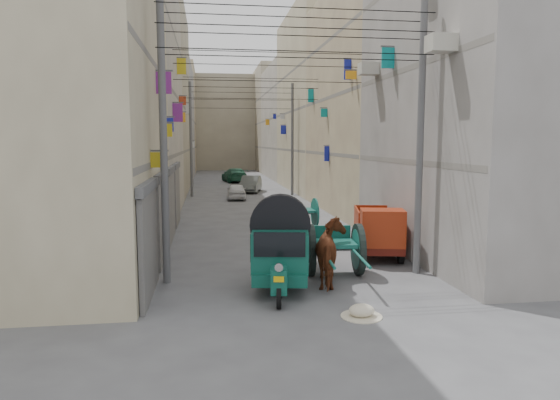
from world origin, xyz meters
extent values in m
plane|color=#4C4C4F|center=(0.00, 0.00, 0.00)|extent=(140.00, 140.00, 0.00)
cube|color=#BCB08E|center=(-8.00, 8.00, 6.50)|extent=(8.00, 10.00, 13.00)
cube|color=slate|center=(-4.12, 8.00, 3.20)|extent=(0.25, 9.80, 0.18)
cube|color=slate|center=(-4.12, 8.00, 6.20)|extent=(0.25, 9.80, 0.18)
cube|color=#B0A697|center=(-8.00, 19.00, 6.00)|extent=(8.00, 12.00, 12.00)
cube|color=slate|center=(-4.12, 19.00, 3.20)|extent=(0.25, 11.76, 0.18)
cube|color=slate|center=(-4.12, 19.00, 6.20)|extent=(0.25, 11.76, 0.18)
cube|color=slate|center=(-4.12, 19.00, 9.20)|extent=(0.25, 11.76, 0.18)
cube|color=tan|center=(-8.00, 32.00, 7.00)|extent=(8.00, 14.00, 14.00)
cube|color=slate|center=(-4.12, 32.00, 3.20)|extent=(0.25, 13.72, 0.18)
cube|color=slate|center=(-4.12, 32.00, 6.20)|extent=(0.25, 13.72, 0.18)
cube|color=slate|center=(-4.12, 32.00, 9.20)|extent=(0.25, 13.72, 0.18)
cube|color=gray|center=(-8.00, 46.00, 5.90)|extent=(8.00, 14.00, 11.80)
cube|color=slate|center=(-4.12, 46.00, 3.20)|extent=(0.25, 13.72, 0.18)
cube|color=slate|center=(-4.12, 46.00, 6.20)|extent=(0.25, 13.72, 0.18)
cube|color=slate|center=(-4.12, 46.00, 9.20)|extent=(0.25, 13.72, 0.18)
cube|color=tan|center=(-8.00, 59.00, 6.75)|extent=(8.00, 12.00, 13.50)
cube|color=slate|center=(-4.12, 59.00, 3.20)|extent=(0.25, 11.76, 0.18)
cube|color=slate|center=(-4.12, 59.00, 6.20)|extent=(0.25, 11.76, 0.18)
cube|color=slate|center=(-4.12, 59.00, 9.20)|extent=(0.25, 11.76, 0.18)
cube|color=gray|center=(8.00, 8.00, 6.50)|extent=(8.00, 10.00, 13.00)
cube|color=slate|center=(4.12, 8.00, 3.20)|extent=(0.25, 9.80, 0.18)
cube|color=slate|center=(4.12, 8.00, 6.20)|extent=(0.25, 9.80, 0.18)
cube|color=tan|center=(8.00, 19.00, 6.00)|extent=(8.00, 12.00, 12.00)
cube|color=slate|center=(4.12, 19.00, 3.20)|extent=(0.25, 11.76, 0.18)
cube|color=slate|center=(4.12, 19.00, 6.20)|extent=(0.25, 11.76, 0.18)
cube|color=slate|center=(4.12, 19.00, 9.20)|extent=(0.25, 11.76, 0.18)
cube|color=#BCB08E|center=(8.00, 32.00, 7.00)|extent=(8.00, 14.00, 14.00)
cube|color=slate|center=(4.12, 32.00, 3.20)|extent=(0.25, 13.72, 0.18)
cube|color=slate|center=(4.12, 32.00, 6.20)|extent=(0.25, 13.72, 0.18)
cube|color=slate|center=(4.12, 32.00, 9.20)|extent=(0.25, 13.72, 0.18)
cube|color=#B0A697|center=(8.00, 46.00, 5.90)|extent=(8.00, 14.00, 11.80)
cube|color=slate|center=(4.12, 46.00, 3.20)|extent=(0.25, 13.72, 0.18)
cube|color=slate|center=(4.12, 46.00, 6.20)|extent=(0.25, 13.72, 0.18)
cube|color=slate|center=(4.12, 46.00, 9.20)|extent=(0.25, 13.72, 0.18)
cube|color=tan|center=(8.00, 59.00, 6.75)|extent=(8.00, 12.00, 13.50)
cube|color=slate|center=(4.12, 59.00, 3.20)|extent=(0.25, 11.76, 0.18)
cube|color=slate|center=(4.12, 59.00, 6.20)|extent=(0.25, 11.76, 0.18)
cube|color=slate|center=(4.12, 59.00, 9.20)|extent=(0.25, 11.76, 0.18)
cube|color=tan|center=(0.00, 66.00, 6.50)|extent=(22.00, 10.00, 13.00)
cube|color=#505055|center=(-3.92, 4.80, 1.30)|extent=(0.12, 3.00, 2.60)
cube|color=#525254|center=(-3.90, 4.80, 2.75)|extent=(0.18, 3.20, 0.25)
cube|color=#505055|center=(-3.92, 8.50, 1.30)|extent=(0.12, 3.00, 2.60)
cube|color=#525254|center=(-3.90, 8.50, 2.75)|extent=(0.18, 3.20, 0.25)
cube|color=#505055|center=(-3.92, 12.20, 1.30)|extent=(0.12, 3.00, 2.60)
cube|color=#525254|center=(-3.90, 12.20, 2.75)|extent=(0.18, 3.20, 0.25)
cube|color=#505055|center=(-3.92, 16.00, 1.30)|extent=(0.12, 3.00, 2.60)
cube|color=#525254|center=(-3.90, 16.00, 2.75)|extent=(0.18, 3.20, 0.25)
cube|color=silver|center=(3.81, 34.28, 5.98)|extent=(0.38, 0.08, 0.41)
cube|color=silver|center=(-3.86, 41.61, 3.62)|extent=(0.27, 0.08, 0.71)
cube|color=gold|center=(-3.78, 6.43, 3.35)|extent=(0.44, 0.08, 0.42)
cube|color=#7B2280|center=(-3.77, 15.80, 5.17)|extent=(0.45, 0.08, 0.84)
cube|color=orange|center=(3.79, 44.88, 5.91)|extent=(0.41, 0.08, 0.59)
cube|color=gold|center=(-3.81, 9.76, 4.24)|extent=(0.38, 0.08, 0.44)
cube|color=#161F9C|center=(3.78, 33.54, 4.85)|extent=(0.43, 0.08, 0.72)
cube|color=#161F9C|center=(3.86, 39.62, 6.25)|extent=(0.28, 0.08, 0.44)
cube|color=gold|center=(-3.76, 20.00, 7.85)|extent=(0.48, 0.08, 0.84)
cube|color=silver|center=(-3.85, 38.07, 3.67)|extent=(0.31, 0.08, 0.44)
cube|color=#0C8687|center=(3.82, 19.02, 5.41)|extent=(0.35, 0.08, 0.45)
cube|color=#0C8687|center=(3.83, 22.65, 6.65)|extent=(0.34, 0.08, 0.79)
cube|color=#161F9C|center=(-3.86, 12.02, 4.50)|extent=(0.28, 0.08, 0.52)
cube|color=silver|center=(-3.86, 29.62, 6.26)|extent=(0.28, 0.08, 0.74)
cube|color=#161F9C|center=(3.87, 18.51, 3.22)|extent=(0.26, 0.08, 0.80)
cube|color=#161F9C|center=(3.83, 9.37, 6.69)|extent=(0.34, 0.08, 0.55)
cube|color=#7B2280|center=(-3.76, 8.55, 5.67)|extent=(0.47, 0.08, 0.67)
cube|color=#AD3817|center=(-3.80, 21.15, 6.14)|extent=(0.40, 0.08, 0.47)
cube|color=orange|center=(-3.84, 21.66, 5.24)|extent=(0.32, 0.08, 0.55)
cube|color=orange|center=(3.76, 13.74, 6.73)|extent=(0.47, 0.08, 0.35)
cube|color=#161F9C|center=(3.84, 14.58, 7.07)|extent=(0.32, 0.08, 0.89)
cube|color=#0C8687|center=(3.78, 9.29, 6.73)|extent=(0.44, 0.08, 0.69)
cube|color=silver|center=(-4.06, 6.00, 3.00)|extent=(0.10, 3.20, 0.80)
cube|color=#16791A|center=(-4.06, 15.00, 3.00)|extent=(0.10, 3.20, 0.80)
cube|color=#16791A|center=(-4.06, 27.00, 3.00)|extent=(0.10, 3.20, 0.80)
cube|color=silver|center=(-4.06, 39.00, 3.00)|extent=(0.10, 3.20, 0.80)
cube|color=#AD3817|center=(4.06, 6.00, 3.00)|extent=(0.10, 3.20, 0.80)
cube|color=#AD3817|center=(4.06, 15.00, 3.00)|extent=(0.10, 3.20, 0.80)
cube|color=#161F9C|center=(4.06, 27.00, 3.00)|extent=(0.10, 3.20, 0.80)
cube|color=#7B2280|center=(4.06, 39.00, 3.00)|extent=(0.10, 3.20, 0.80)
cube|color=#B0AE9E|center=(3.65, 5.00, 6.40)|extent=(0.70, 0.55, 0.45)
cube|color=#B0AE9E|center=(3.65, 11.00, 6.60)|extent=(0.70, 0.55, 0.45)
cylinder|color=#525254|center=(-3.60, 6.00, 4.00)|extent=(0.20, 0.20, 8.00)
cylinder|color=#525254|center=(3.60, 6.00, 4.00)|extent=(0.20, 0.20, 8.00)
cylinder|color=#525254|center=(-3.60, 28.00, 4.00)|extent=(0.20, 0.20, 8.00)
cylinder|color=#525254|center=(3.60, 28.00, 4.00)|extent=(0.20, 0.20, 8.00)
cylinder|color=black|center=(0.00, 5.50, 6.20)|extent=(7.40, 0.02, 0.02)
cylinder|color=black|center=(0.00, 5.50, 6.80)|extent=(7.40, 0.02, 0.02)
cylinder|color=black|center=(0.00, 5.50, 7.30)|extent=(7.40, 0.02, 0.02)
cylinder|color=black|center=(0.00, 6.50, 6.20)|extent=(7.40, 0.02, 0.02)
cylinder|color=black|center=(0.00, 6.50, 6.80)|extent=(7.40, 0.02, 0.02)
cylinder|color=black|center=(0.00, 6.50, 7.30)|extent=(7.40, 0.02, 0.02)
cylinder|color=black|center=(0.00, 12.00, 6.20)|extent=(7.40, 0.02, 0.02)
cylinder|color=black|center=(0.00, 12.00, 6.80)|extent=(7.40, 0.02, 0.02)
cylinder|color=black|center=(0.00, 12.00, 7.30)|extent=(7.40, 0.02, 0.02)
cylinder|color=black|center=(0.00, 20.00, 6.20)|extent=(7.40, 0.02, 0.02)
cylinder|color=black|center=(0.00, 20.00, 6.80)|extent=(7.40, 0.02, 0.02)
cylinder|color=black|center=(0.00, 20.00, 7.30)|extent=(7.40, 0.02, 0.02)
cylinder|color=black|center=(0.00, 28.00, 6.20)|extent=(7.40, 0.02, 0.02)
cylinder|color=black|center=(0.00, 28.00, 6.80)|extent=(7.40, 0.02, 0.02)
cylinder|color=black|center=(0.00, 28.00, 7.30)|extent=(7.40, 0.02, 0.02)
cylinder|color=black|center=(-0.86, 3.43, 0.30)|extent=(0.23, 0.62, 0.60)
cylinder|color=black|center=(-1.10, 5.54, 0.30)|extent=(0.23, 0.62, 0.60)
cylinder|color=black|center=(0.06, 5.35, 0.30)|extent=(0.23, 0.62, 0.60)
cube|color=#0D493B|center=(-0.63, 4.81, 0.52)|extent=(1.66, 2.24, 0.30)
cube|color=#0D493B|center=(-0.85, 3.48, 0.65)|extent=(0.45, 0.54, 0.59)
cylinder|color=silver|center=(-0.89, 3.24, 1.02)|extent=(0.20, 0.08, 0.19)
cube|color=gold|center=(-0.89, 3.21, 0.75)|extent=(0.24, 0.07, 0.13)
cube|color=#0D493B|center=(-0.62, 4.86, 1.13)|extent=(1.68, 2.04, 1.02)
cube|color=black|center=(-0.77, 3.94, 1.40)|extent=(1.23, 0.27, 0.59)
cube|color=black|center=(-1.32, 4.98, 1.24)|extent=(0.25, 1.28, 0.70)
cube|color=black|center=(0.08, 4.74, 1.24)|extent=(0.25, 1.28, 0.70)
cube|color=silver|center=(-0.78, 3.90, 0.59)|extent=(1.34, 0.27, 0.06)
cylinder|color=black|center=(0.45, 6.18, 0.75)|extent=(0.28, 1.51, 1.50)
cylinder|color=#135449|center=(0.45, 6.18, 0.75)|extent=(0.28, 1.18, 1.17)
cylinder|color=#525254|center=(0.45, 6.18, 0.75)|extent=(0.25, 0.21, 0.19)
cylinder|color=black|center=(1.84, 6.06, 0.75)|extent=(0.28, 1.51, 1.50)
cylinder|color=#135449|center=(1.84, 6.06, 0.75)|extent=(0.28, 1.18, 1.17)
cylinder|color=#525254|center=(1.84, 6.06, 0.75)|extent=(0.25, 0.21, 0.19)
cylinder|color=#525254|center=(1.15, 6.12, 0.75)|extent=(1.45, 0.21, 0.09)
cube|color=#135449|center=(1.15, 6.12, 0.94)|extent=(1.22, 1.27, 0.11)
cube|color=#135449|center=(1.19, 6.65, 1.18)|extent=(1.13, 0.18, 0.37)
cylinder|color=#135449|center=(0.61, 4.82, 0.86)|extent=(0.28, 2.46, 0.07)
cylinder|color=#135449|center=(1.46, 4.75, 0.86)|extent=(0.28, 2.46, 0.07)
cylinder|color=black|center=(2.39, 7.38, 0.30)|extent=(0.29, 0.63, 0.61)
cylinder|color=black|center=(2.83, 9.37, 0.30)|extent=(0.29, 0.63, 0.61)
cylinder|color=black|center=(3.57, 7.12, 0.30)|extent=(0.29, 0.63, 0.61)
cylinder|color=black|center=(4.01, 9.11, 0.30)|extent=(0.29, 0.63, 0.61)
cube|color=#54130C|center=(3.20, 8.24, 0.51)|extent=(1.97, 3.27, 0.32)
cube|color=maroon|center=(2.97, 7.21, 1.16)|extent=(1.52, 1.24, 1.16)
cube|color=black|center=(2.88, 6.78, 1.25)|extent=(1.19, 0.31, 0.51)
cube|color=#54130C|center=(3.31, 8.74, 0.76)|extent=(1.79, 2.28, 0.11)
cube|color=maroon|center=(2.65, 8.88, 1.16)|extent=(0.49, 2.00, 0.79)
cube|color=maroon|center=(3.97, 8.59, 1.16)|extent=(0.49, 2.00, 0.79)
cube|color=maroon|center=(3.53, 9.71, 1.16)|extent=(1.37, 0.35, 0.79)
cylinder|color=#135449|center=(0.83, 14.01, 0.67)|extent=(0.13, 1.35, 1.35)
cylinder|color=#135449|center=(2.28, 14.07, 0.67)|extent=(0.13, 1.35, 1.35)
cube|color=#135449|center=(1.56, 14.04, 0.80)|extent=(1.34, 1.19, 0.10)
cylinder|color=#525254|center=(1.56, 14.04, 0.67)|extent=(1.50, 0.15, 0.08)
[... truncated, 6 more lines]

